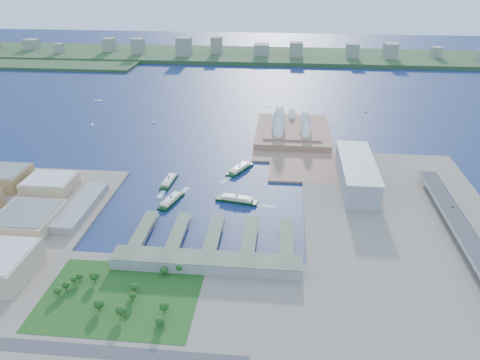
# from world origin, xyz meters

# --- Properties ---
(ground) EXTENTS (3000.00, 3000.00, 0.00)m
(ground) POSITION_xyz_m (0.00, 0.00, 0.00)
(ground) COLOR #0D1B41
(ground) RESTS_ON ground
(south_land) EXTENTS (720.00, 180.00, 3.00)m
(south_land) POSITION_xyz_m (0.00, -210.00, 1.50)
(south_land) COLOR gray
(south_land) RESTS_ON ground
(east_land) EXTENTS (240.00, 500.00, 3.00)m
(east_land) POSITION_xyz_m (240.00, -50.00, 1.50)
(east_land) COLOR gray
(east_land) RESTS_ON ground
(peninsula) EXTENTS (135.00, 220.00, 3.00)m
(peninsula) POSITION_xyz_m (107.50, 260.00, 1.50)
(peninsula) COLOR #946851
(peninsula) RESTS_ON ground
(far_shore) EXTENTS (2200.00, 260.00, 12.00)m
(far_shore) POSITION_xyz_m (0.00, 980.00, 6.00)
(far_shore) COLOR #2D4926
(far_shore) RESTS_ON ground
(opera_house) EXTENTS (134.00, 180.00, 58.00)m
(opera_house) POSITION_xyz_m (105.00, 280.00, 32.00)
(opera_house) COLOR white
(opera_house) RESTS_ON peninsula
(toaster_building) EXTENTS (45.00, 155.00, 35.00)m
(toaster_building) POSITION_xyz_m (195.00, 80.00, 20.50)
(toaster_building) COLOR gray
(toaster_building) RESTS_ON east_land
(expressway) EXTENTS (26.00, 340.00, 11.85)m
(expressway) POSITION_xyz_m (300.00, -60.00, 8.93)
(expressway) COLOR gray
(expressway) RESTS_ON east_land
(ferry_wharves) EXTENTS (184.00, 90.00, 9.30)m
(ferry_wharves) POSITION_xyz_m (14.00, -75.00, 4.65)
(ferry_wharves) COLOR #4D5A44
(ferry_wharves) RESTS_ON ground
(terminal_building) EXTENTS (200.00, 28.00, 12.00)m
(terminal_building) POSITION_xyz_m (15.00, -135.00, 9.00)
(terminal_building) COLOR gray
(terminal_building) RESTS_ON south_land
(park) EXTENTS (150.00, 110.00, 16.00)m
(park) POSITION_xyz_m (-60.00, -190.00, 11.00)
(park) COLOR #194714
(park) RESTS_ON south_land
(far_skyline) EXTENTS (1900.00, 140.00, 55.00)m
(far_skyline) POSITION_xyz_m (0.00, 960.00, 39.50)
(far_skyline) COLOR gray
(far_skyline) RESTS_ON far_shore
(ferry_a) EXTENTS (16.91, 52.06, 9.68)m
(ferry_a) POSITION_xyz_m (-72.96, 64.80, 4.84)
(ferry_a) COLOR black
(ferry_a) RESTS_ON ground
(ferry_b) EXTENTS (38.89, 57.48, 10.80)m
(ferry_b) POSITION_xyz_m (25.24, 117.14, 5.40)
(ferry_b) COLOR black
(ferry_b) RESTS_ON ground
(ferry_c) EXTENTS (27.35, 54.03, 9.91)m
(ferry_c) POSITION_xyz_m (-56.29, 6.99, 4.95)
(ferry_c) COLOR black
(ferry_c) RESTS_ON ground
(ferry_d) EXTENTS (58.11, 25.21, 10.66)m
(ferry_d) POSITION_xyz_m (31.07, 17.61, 5.33)
(ferry_d) COLOR black
(ferry_d) RESTS_ON ground
(boat_a) EXTENTS (7.12, 13.09, 2.46)m
(boat_a) POSITION_xyz_m (-280.85, 297.98, 1.23)
(boat_a) COLOR white
(boat_a) RESTS_ON ground
(boat_b) EXTENTS (8.57, 7.74, 2.32)m
(boat_b) POSITION_xyz_m (-164.97, 323.12, 1.16)
(boat_b) COLOR white
(boat_b) RESTS_ON ground
(boat_c) EXTENTS (9.04, 12.14, 2.70)m
(boat_c) POSITION_xyz_m (259.58, 437.23, 1.35)
(boat_c) COLOR white
(boat_c) RESTS_ON ground
(boat_d) EXTENTS (18.70, 7.82, 3.08)m
(boat_d) POSITION_xyz_m (-329.57, 456.92, 1.54)
(boat_d) COLOR white
(boat_d) RESTS_ON ground
(boat_e) EXTENTS (4.00, 11.04, 2.67)m
(boat_e) POSITION_xyz_m (50.09, 462.83, 1.33)
(boat_e) COLOR white
(boat_e) RESTS_ON ground
(car_c) EXTENTS (1.84, 4.53, 1.32)m
(car_c) POSITION_xyz_m (304.00, 2.07, 15.51)
(car_c) COLOR slate
(car_c) RESTS_ON expressway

